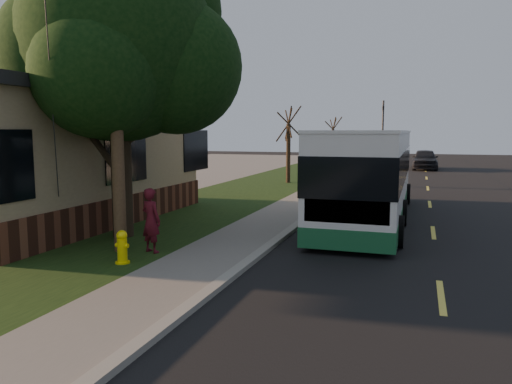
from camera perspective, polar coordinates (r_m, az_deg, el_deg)
ground at (r=10.35m, az=-2.65°, el=-9.67°), size 120.00×120.00×0.00m
road at (r=19.49m, az=19.34°, el=-2.15°), size 8.00×80.00×0.01m
curb at (r=19.80m, az=7.69°, el=-1.52°), size 0.25×80.00×0.12m
sidewalk at (r=20.00m, az=4.87°, el=-1.46°), size 2.00×80.00×0.08m
grass_verge at (r=21.07m, az=-4.43°, el=-1.04°), size 5.00×80.00×0.07m
building_lot at (r=26.55m, az=-24.78°, el=-0.04°), size 15.00×80.00×0.04m
fire_hydrant at (r=11.39m, az=-15.05°, el=-6.10°), size 0.32×0.32×0.74m
utility_pole at (r=12.44m, az=-15.91°, el=14.42°), size 2.86×3.21×9.07m
leafy_tree at (r=14.36m, az=-15.12°, el=15.57°), size 6.30×6.00×7.80m
bare_tree_near at (r=28.17m, az=3.72°, el=5.30°), size 1.38×1.21×4.31m
bare_tree_far at (r=39.81m, az=8.77°, el=5.51°), size 1.38×1.21×4.03m
traffic_signal at (r=43.37m, az=14.27°, el=7.02°), size 0.18×0.22×5.50m
transit_bus at (r=17.13m, az=12.84°, el=2.20°), size 2.54×11.01×2.98m
skateboarder at (r=12.17m, az=-11.90°, el=-3.18°), size 0.66×0.54×1.56m
dumpster at (r=22.36m, az=-14.82°, el=1.12°), size 2.05×1.88×1.46m
distant_car at (r=41.03m, az=18.74°, el=3.57°), size 1.91×4.67×1.59m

